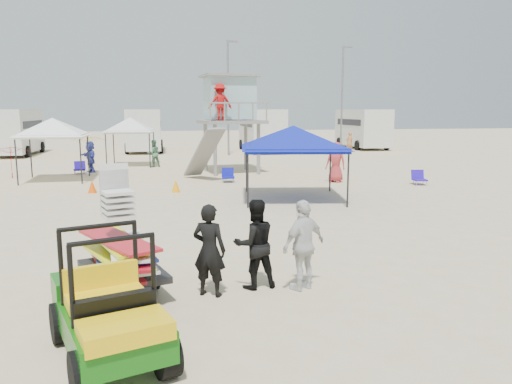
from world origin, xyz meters
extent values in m
plane|color=beige|center=(0.00, 0.00, 0.00)|extent=(140.00, 140.00, 0.00)
cube|color=#10580D|center=(-2.41, -2.10, 0.49)|extent=(1.76, 2.47, 0.39)
cube|color=yellow|center=(-2.41, -2.10, 0.73)|extent=(1.16, 0.92, 0.21)
cylinder|color=black|center=(-2.90, -2.90, 0.29)|extent=(0.42, 0.62, 0.57)
cube|color=black|center=(-2.41, 0.20, 0.44)|extent=(1.72, 2.07, 0.11)
cylinder|color=black|center=(-2.92, 0.20, 0.23)|extent=(0.33, 0.50, 0.47)
imported|color=black|center=(-0.91, -0.10, 0.82)|extent=(0.71, 0.62, 1.64)
imported|color=black|center=(-0.06, 0.15, 0.82)|extent=(0.89, 0.74, 1.65)
imported|color=silver|center=(0.79, -0.10, 0.83)|extent=(1.04, 0.83, 1.65)
cylinder|color=gray|center=(0.73, 16.01, 1.27)|extent=(0.18, 0.18, 2.54)
cube|color=gray|center=(1.85, 17.13, 2.62)|extent=(3.40, 3.40, 0.16)
cube|color=#98C0C4|center=(1.85, 17.44, 3.81)|extent=(2.57, 2.31, 2.13)
imported|color=#B20F0F|center=(1.04, 16.12, 3.59)|extent=(1.15, 0.66, 1.78)
cylinder|color=black|center=(1.32, 7.30, 0.96)|extent=(0.06, 0.06, 1.92)
pyramid|color=#0E1CA0|center=(2.99, 8.97, 2.67)|extent=(3.99, 3.99, 0.80)
cube|color=#0E1CA0|center=(2.99, 8.97, 1.87)|extent=(3.99, 3.99, 0.18)
cylinder|color=black|center=(-7.85, 14.33, 1.06)|extent=(0.06, 0.06, 2.12)
pyramid|color=white|center=(-6.53, 15.64, 2.87)|extent=(2.84, 2.84, 0.80)
cube|color=white|center=(-6.53, 15.64, 2.07)|extent=(2.84, 2.84, 0.18)
cylinder|color=black|center=(-4.65, 20.13, 1.02)|extent=(0.06, 0.06, 2.05)
pyramid|color=white|center=(-3.45, 21.32, 2.80)|extent=(2.75, 2.75, 0.80)
cube|color=white|center=(-3.45, 21.32, 2.00)|extent=(2.75, 2.75, 0.18)
imported|color=red|center=(-8.76, 16.84, 0.78)|extent=(1.93, 1.96, 1.55)
imported|color=gold|center=(-5.74, 21.15, 0.91)|extent=(2.82, 2.82, 1.82)
cone|color=#FF9908|center=(-1.18, 11.30, 0.25)|extent=(0.34, 0.34, 0.50)
cone|color=#FA5407|center=(-4.42, 11.75, 0.25)|extent=(0.34, 0.34, 0.50)
cube|color=#1E0E99|center=(-5.84, 17.89, 0.22)|extent=(0.65, 0.62, 0.06)
cube|color=#1E0E99|center=(-5.84, 18.13, 0.42)|extent=(0.57, 0.30, 0.44)
cylinder|color=#B2B2B7|center=(-6.06, 17.69, 0.10)|extent=(0.03, 0.03, 0.20)
cube|color=#0E139F|center=(1.22, 13.57, 0.22)|extent=(0.62, 0.59, 0.06)
cube|color=#0E139F|center=(1.22, 13.81, 0.42)|extent=(0.56, 0.26, 0.44)
cylinder|color=#B2B2B7|center=(1.00, 13.37, 0.10)|extent=(0.03, 0.03, 0.20)
cube|color=#2710B4|center=(9.30, 11.27, 0.22)|extent=(0.61, 0.58, 0.06)
cube|color=#2710B4|center=(9.30, 11.51, 0.42)|extent=(0.56, 0.25, 0.44)
cylinder|color=#B2B2B7|center=(9.08, 11.07, 0.10)|extent=(0.03, 0.03, 0.20)
cube|color=silver|center=(-12.00, 30.00, 1.75)|extent=(2.50, 6.80, 3.00)
cube|color=black|center=(-12.00, 30.00, 2.20)|extent=(2.54, 5.44, 0.50)
cube|color=silver|center=(-3.00, 31.50, 1.75)|extent=(2.50, 6.50, 3.00)
cube|color=black|center=(-3.00, 31.50, 2.20)|extent=(2.54, 5.20, 0.50)
cylinder|color=black|center=(-4.25, 29.42, 0.40)|extent=(0.25, 0.80, 0.80)
cube|color=silver|center=(6.00, 30.00, 1.75)|extent=(2.50, 7.00, 3.00)
cube|color=black|center=(6.00, 30.00, 2.20)|extent=(2.54, 5.60, 0.50)
cylinder|color=black|center=(4.75, 27.76, 0.40)|extent=(0.25, 0.80, 0.80)
cube|color=silver|center=(15.00, 31.50, 1.75)|extent=(2.50, 6.60, 3.00)
cube|color=black|center=(15.00, 31.50, 2.20)|extent=(2.54, 5.28, 0.50)
cylinder|color=black|center=(13.75, 29.39, 0.40)|extent=(0.25, 0.80, 0.80)
cylinder|color=slate|center=(3.00, 27.00, 4.00)|extent=(0.14, 0.14, 8.00)
cylinder|color=slate|center=(12.00, 28.50, 4.00)|extent=(0.14, 0.14, 8.00)
imported|color=navy|center=(-5.36, 18.50, 0.81)|extent=(1.13, 1.56, 1.63)
imported|color=#B33336|center=(5.99, 12.81, 0.91)|extent=(1.06, 0.99, 1.82)
imported|color=#B97845|center=(12.01, 26.70, 0.82)|extent=(0.69, 0.57, 1.64)
imported|color=#4A7C5B|center=(-2.17, 20.45, 0.77)|extent=(0.91, 0.81, 1.54)
camera|label=1|loc=(-1.65, -8.48, 3.23)|focal=35.00mm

